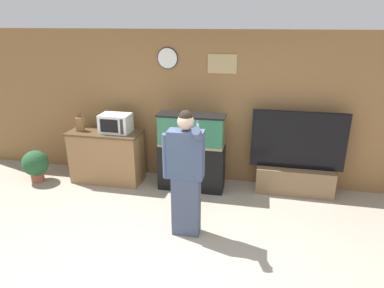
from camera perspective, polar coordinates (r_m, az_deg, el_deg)
The scene contains 9 objects.
ground_plane at distance 4.30m, azimuth -2.00°, elevation -19.44°, with size 18.00×18.00×0.00m, color gray.
wall_back_paneled at distance 5.91m, azimuth 3.49°, elevation 5.93°, with size 10.00×0.08×2.60m.
counter_island at distance 6.23m, azimuth -14.01°, elevation -2.02°, with size 1.27×0.55×0.92m.
microwave at distance 5.98m, azimuth -12.60°, elevation 3.42°, with size 0.51×0.36×0.31m.
knife_block at distance 6.22m, azimuth -18.17°, elevation 3.24°, with size 0.12×0.10×0.34m.
aquarium_on_stand at distance 5.69m, azimuth -0.09°, elevation -1.41°, with size 1.10×0.37×1.31m.
tv_on_stand at distance 5.91m, azimuth 16.83°, elevation -4.15°, with size 1.50×0.40×1.39m.
person_standing at distance 4.39m, azimuth -1.13°, elevation -4.80°, with size 0.54×0.41×1.71m.
potted_plant at distance 6.68m, azimuth -24.63°, elevation -3.07°, with size 0.45×0.45×0.57m.
Camera 1 is at (0.82, -3.22, 2.73)m, focal length 32.00 mm.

